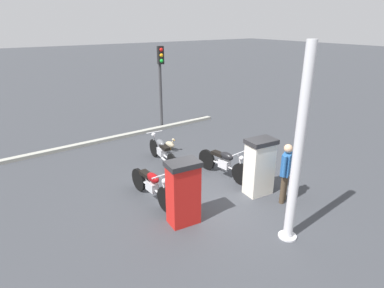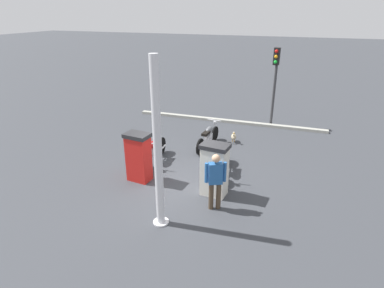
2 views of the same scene
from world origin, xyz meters
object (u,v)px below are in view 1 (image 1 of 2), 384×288
(motorcycle_near_pump, at_px, (224,163))
(canopy_support_pole, at_px, (298,153))
(fuel_pump_near, at_px, (259,166))
(fuel_pump_far, at_px, (183,192))
(motorcycle_extra, at_px, (162,150))
(motorcycle_far_pump, at_px, (152,185))
(wandering_duck, at_px, (170,144))
(attendant_person, at_px, (286,170))
(roadside_traffic_light, at_px, (161,73))

(motorcycle_near_pump, bearing_deg, canopy_support_pole, 166.75)
(fuel_pump_near, relative_size, canopy_support_pole, 0.38)
(fuel_pump_near, distance_m, fuel_pump_far, 2.43)
(motorcycle_extra, bearing_deg, motorcycle_far_pump, 144.23)
(motorcycle_extra, distance_m, wandering_duck, 1.19)
(motorcycle_near_pump, height_order, attendant_person, attendant_person)
(attendant_person, xyz_separation_m, roadside_traffic_light, (7.31, -0.52, 1.48))
(fuel_pump_far, xyz_separation_m, motorcycle_far_pump, (1.29, 0.15, -0.34))
(attendant_person, xyz_separation_m, wandering_duck, (4.74, 0.61, -0.67))
(fuel_pump_near, bearing_deg, wandering_duck, 5.40)
(motorcycle_far_pump, distance_m, wandering_duck, 3.53)
(motorcycle_near_pump, bearing_deg, fuel_pump_near, -174.05)
(fuel_pump_near, relative_size, attendant_person, 0.98)
(motorcycle_far_pump, relative_size, canopy_support_pole, 0.48)
(motorcycle_near_pump, relative_size, roadside_traffic_light, 0.59)
(motorcycle_far_pump, xyz_separation_m, roadside_traffic_light, (5.33, -3.33, 1.94))
(motorcycle_near_pump, relative_size, motorcycle_extra, 0.99)
(canopy_support_pole, bearing_deg, motorcycle_near_pump, -13.25)
(fuel_pump_near, xyz_separation_m, motorcycle_extra, (3.21, 1.20, -0.34))
(motorcycle_near_pump, relative_size, wandering_duck, 4.05)
(motorcycle_extra, height_order, attendant_person, attendant_person)
(motorcycle_extra, xyz_separation_m, canopy_support_pole, (-4.98, -0.34, 1.54))
(attendant_person, bearing_deg, canopy_support_pole, 134.85)
(motorcycle_far_pump, xyz_separation_m, wandering_duck, (2.76, -2.20, -0.21))
(roadside_traffic_light, xyz_separation_m, canopy_support_pole, (-8.39, 1.60, -0.40))
(fuel_pump_far, bearing_deg, attendant_person, -104.61)
(motorcycle_far_pump, xyz_separation_m, canopy_support_pole, (-3.06, -1.73, 1.55))
(fuel_pump_far, distance_m, motorcycle_near_pump, 2.66)
(motorcycle_far_pump, bearing_deg, fuel_pump_near, -116.48)
(roadside_traffic_light, bearing_deg, motorcycle_extra, 150.30)
(motorcycle_extra, relative_size, attendant_person, 1.29)
(roadside_traffic_light, height_order, canopy_support_pole, canopy_support_pole)
(fuel_pump_near, distance_m, roadside_traffic_light, 6.85)
(motorcycle_near_pump, bearing_deg, roadside_traffic_light, -9.39)
(motorcycle_near_pump, xyz_separation_m, wandering_duck, (2.75, 0.25, -0.22))
(fuel_pump_near, distance_m, motorcycle_extra, 3.44)
(fuel_pump_near, relative_size, wandering_duck, 3.10)
(motorcycle_far_pump, relative_size, roadside_traffic_light, 0.57)
(fuel_pump_near, xyz_separation_m, motorcycle_far_pump, (1.29, 2.58, -0.35))
(motorcycle_extra, bearing_deg, fuel_pump_near, -159.50)
(motorcycle_far_pump, height_order, wandering_duck, motorcycle_far_pump)
(fuel_pump_near, height_order, wandering_duck, fuel_pump_near)
(attendant_person, distance_m, roadside_traffic_light, 7.48)
(fuel_pump_far, height_order, motorcycle_far_pump, fuel_pump_far)
(fuel_pump_near, distance_m, wandering_duck, 4.10)
(attendant_person, bearing_deg, fuel_pump_near, 18.21)
(motorcycle_extra, relative_size, wandering_duck, 4.08)
(wandering_duck, bearing_deg, canopy_support_pole, 175.34)
(motorcycle_near_pump, bearing_deg, fuel_pump_far, 119.34)
(fuel_pump_near, bearing_deg, motorcycle_extra, 20.50)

